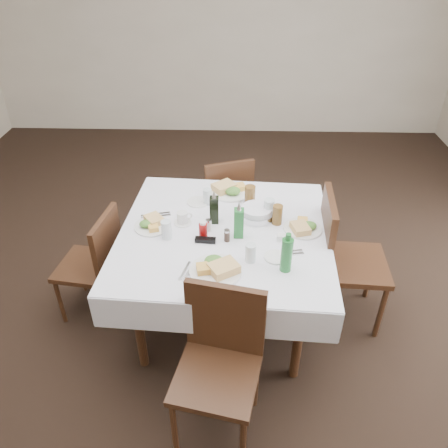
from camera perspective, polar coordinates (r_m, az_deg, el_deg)
name	(u,v)px	position (r m, az deg, el deg)	size (l,w,h in m)	color
ground_plane	(204,310)	(3.36, -2.69, -11.14)	(7.00, 7.00, 0.00)	black
room_shell	(195,81)	(2.45, -3.80, 18.10)	(6.04, 7.04, 2.80)	#BFB29C
dining_table	(225,240)	(2.88, 0.09, -2.15)	(1.43, 1.43, 0.76)	#311B11
chair_north	(226,197)	(3.72, 0.24, 3.58)	(0.52, 0.52, 0.86)	#311B11
chair_south	(220,354)	(2.42, -0.46, -16.64)	(0.51, 0.51, 0.91)	#311B11
chair_east	(340,253)	(3.07, 14.93, -3.71)	(0.49, 0.49, 0.98)	#311B11
chair_west	(97,259)	(3.17, -16.24, -4.46)	(0.45, 0.45, 0.84)	#311B11
meal_north	(230,190)	(3.23, 0.76, 4.51)	(0.30, 0.30, 0.07)	white
meal_south	(217,268)	(2.49, -0.96, -5.77)	(0.30, 0.30, 0.07)	white
meal_east	(303,227)	(2.87, 10.29, -0.40)	(0.25, 0.25, 0.05)	white
meal_west	(152,224)	(2.90, -9.39, 0.02)	(0.24, 0.24, 0.05)	white
side_plate_a	(198,202)	(3.12, -3.42, 2.88)	(0.15, 0.15, 0.01)	white
side_plate_b	(276,257)	(2.62, 6.76, -4.31)	(0.14, 0.14, 0.01)	white
water_n	(207,196)	(3.08, -2.18, 3.61)	(0.06, 0.06, 0.11)	silver
water_s	(251,253)	(2.55, 3.50, -3.79)	(0.06, 0.06, 0.12)	silver
water_e	(269,209)	(2.94, 5.89, 2.02)	(0.07, 0.07, 0.13)	silver
water_w	(166,230)	(2.76, -7.53, -0.72)	(0.07, 0.07, 0.12)	silver
iced_tea_a	(250,196)	(3.05, 3.40, 3.66)	(0.07, 0.07, 0.15)	brown
iced_tea_b	(277,215)	(2.88, 6.98, 1.21)	(0.07, 0.07, 0.14)	brown
bread_basket	(257,213)	(2.95, 4.29, 1.49)	(0.23, 0.23, 0.08)	silver
oil_cruet_dark	(214,209)	(2.86, -1.29, 2.00)	(0.06, 0.06, 0.24)	black
oil_cruet_green	(239,222)	(2.72, 1.95, 0.29)	(0.06, 0.06, 0.25)	#227230
ketchup_bottle	(203,230)	(2.75, -2.75, -0.76)	(0.05, 0.05, 0.12)	#9B0B0B
salt_shaker	(209,225)	(2.81, -2.01, -0.14)	(0.04, 0.04, 0.08)	white
pepper_shaker	(227,235)	(2.72, 0.39, -1.50)	(0.04, 0.04, 0.08)	#3C2B22
coffee_mug	(183,218)	(2.89, -5.41, 0.74)	(0.12, 0.12, 0.08)	white
sunglasses	(205,240)	(2.73, -2.44, -2.11)	(0.13, 0.05, 0.03)	black
green_bottle	(287,254)	(2.48, 8.18, -3.94)	(0.07, 0.07, 0.25)	#227230
sugar_caddy	(283,237)	(2.76, 7.75, -1.75)	(0.08, 0.05, 0.04)	white
cutlery_n	(247,197)	(3.19, 3.02, 3.60)	(0.12, 0.21, 0.01)	silver
cutlery_s	(187,271)	(2.52, -4.88, -6.17)	(0.08, 0.17, 0.01)	silver
cutlery_e	(288,253)	(2.66, 8.41, -3.78)	(0.19, 0.08, 0.01)	silver
cutlery_w	(156,216)	(3.01, -8.91, 1.10)	(0.21, 0.10, 0.01)	silver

